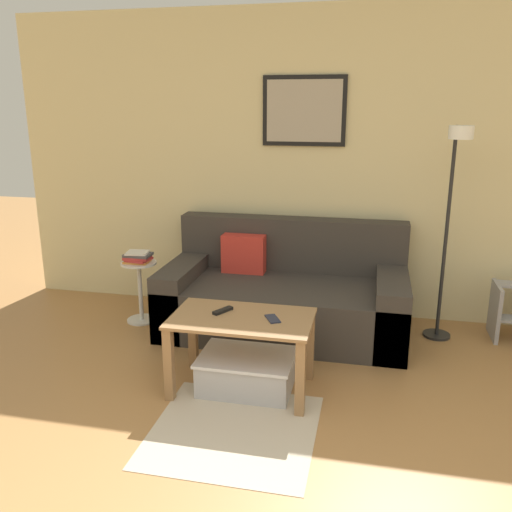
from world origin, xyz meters
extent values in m
cube|color=beige|center=(0.00, 3.18, 1.27)|extent=(5.60, 0.06, 2.55)
cube|color=black|center=(-0.23, 3.14, 1.73)|extent=(0.68, 0.02, 0.56)
cube|color=#ADA38E|center=(-0.23, 3.13, 1.73)|extent=(0.61, 0.01, 0.49)
cube|color=#C1B299|center=(-0.33, 1.18, 0.00)|extent=(0.92, 0.92, 0.01)
cube|color=#38332D|center=(-0.29, 2.63, 0.21)|extent=(1.91, 0.96, 0.41)
cube|color=#38332D|center=(-0.29, 3.01, 0.64)|extent=(1.91, 0.20, 0.45)
cube|color=#38332D|center=(-1.13, 2.63, 0.27)|extent=(0.24, 0.96, 0.53)
cube|color=#38332D|center=(0.55, 2.63, 0.27)|extent=(0.24, 0.96, 0.53)
cube|color=red|center=(-0.67, 2.84, 0.57)|extent=(0.36, 0.14, 0.32)
cube|color=#997047|center=(-0.40, 1.65, 0.49)|extent=(0.89, 0.53, 0.02)
cube|color=#997047|center=(-0.80, 1.43, 0.24)|extent=(0.06, 0.06, 0.48)
cube|color=#997047|center=(0.01, 1.43, 0.24)|extent=(0.06, 0.06, 0.48)
cube|color=#997047|center=(-0.80, 1.88, 0.24)|extent=(0.06, 0.06, 0.48)
cube|color=#997047|center=(0.01, 1.88, 0.24)|extent=(0.06, 0.06, 0.48)
cube|color=#B2B2B7|center=(-0.37, 1.66, 0.11)|extent=(0.58, 0.41, 0.21)
cube|color=silver|center=(-0.37, 1.66, 0.22)|extent=(0.61, 0.43, 0.02)
cylinder|color=black|center=(0.92, 2.79, 0.01)|extent=(0.21, 0.21, 0.02)
cylinder|color=black|center=(0.92, 2.79, 0.82)|extent=(0.03, 0.03, 1.61)
cylinder|color=black|center=(0.92, 2.67, 1.63)|extent=(0.02, 0.24, 0.02)
cylinder|color=white|center=(0.92, 2.54, 1.60)|extent=(0.17, 0.17, 0.09)
cylinder|color=silver|center=(-1.51, 2.58, 0.01)|extent=(0.25, 0.25, 0.01)
cylinder|color=silver|center=(-1.51, 2.58, 0.26)|extent=(0.04, 0.04, 0.49)
cylinder|color=silver|center=(-1.51, 2.58, 0.51)|extent=(0.30, 0.30, 0.02)
cube|color=#D18438|center=(-1.51, 2.56, 0.53)|extent=(0.20, 0.15, 0.02)
cube|color=#B73333|center=(-1.50, 2.57, 0.55)|extent=(0.19, 0.19, 0.02)
cube|color=#B73333|center=(-1.51, 2.56, 0.57)|extent=(0.22, 0.17, 0.02)
cube|color=#4C4C51|center=(-1.50, 2.56, 0.59)|extent=(0.21, 0.15, 0.02)
cube|color=silver|center=(-1.50, 2.55, 0.61)|extent=(0.19, 0.18, 0.01)
cube|color=black|center=(-0.54, 1.71, 0.51)|extent=(0.11, 0.15, 0.02)
cube|color=#1E2338|center=(-0.20, 1.66, 0.50)|extent=(0.12, 0.15, 0.01)
cube|color=#99999E|center=(1.35, 2.87, 0.22)|extent=(0.03, 0.33, 0.44)
camera|label=1|loc=(0.37, -1.41, 1.78)|focal=38.00mm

